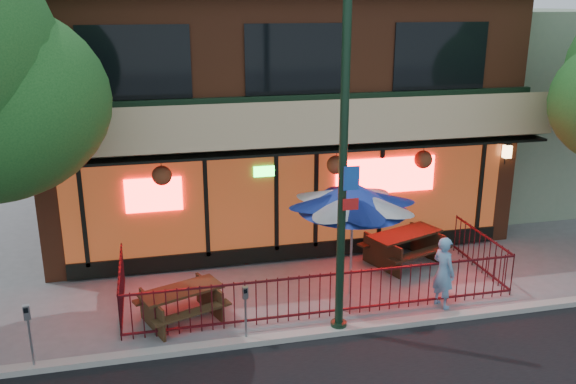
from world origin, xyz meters
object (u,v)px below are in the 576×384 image
(picnic_table_left, at_px, (181,300))
(patio_umbrella, at_px, (353,196))
(street_light, at_px, (343,179))
(parking_meter_far, at_px, (29,327))
(pedestrian, at_px, (444,272))
(parking_meter_near, at_px, (245,305))
(picnic_table_right, at_px, (404,243))

(picnic_table_left, bearing_deg, patio_umbrella, 4.98)
(street_light, distance_m, parking_meter_far, 6.12)
(pedestrian, relative_size, parking_meter_far, 1.22)
(pedestrian, bearing_deg, street_light, 83.85)
(patio_umbrella, xyz_separation_m, pedestrian, (1.74, -0.96, -1.51))
(patio_umbrella, distance_m, parking_meter_near, 3.33)
(parking_meter_near, height_order, parking_meter_far, parking_meter_far)
(street_light, height_order, picnic_table_right, street_light)
(parking_meter_near, relative_size, parking_meter_far, 0.91)
(picnic_table_left, bearing_deg, parking_meter_far, -155.67)
(street_light, relative_size, parking_meter_far, 5.42)
(street_light, distance_m, picnic_table_left, 4.19)
(picnic_table_left, xyz_separation_m, parking_meter_near, (1.14, -1.13, 0.33))
(picnic_table_left, xyz_separation_m, parking_meter_far, (-2.68, -1.21, 0.41))
(picnic_table_left, height_order, parking_meter_far, parking_meter_far)
(street_light, xyz_separation_m, parking_meter_near, (-1.86, 0.00, -2.36))
(picnic_table_right, bearing_deg, pedestrian, -93.06)
(picnic_table_left, height_order, patio_umbrella, patio_umbrella)
(picnic_table_right, height_order, parking_meter_near, parking_meter_near)
(parking_meter_near, bearing_deg, picnic_table_left, 135.25)
(patio_umbrella, relative_size, pedestrian, 1.71)
(picnic_table_right, bearing_deg, patio_umbrella, -144.22)
(picnic_table_right, height_order, parking_meter_far, parking_meter_far)
(picnic_table_left, xyz_separation_m, picnic_table_right, (5.60, 1.67, 0.06))
(street_light, bearing_deg, parking_meter_far, -179.22)
(picnic_table_left, relative_size, parking_meter_near, 1.70)
(picnic_table_left, distance_m, parking_meter_near, 1.64)
(picnic_table_right, distance_m, parking_meter_near, 5.27)
(picnic_table_right, relative_size, parking_meter_far, 1.74)
(patio_umbrella, relative_size, parking_meter_far, 2.09)
(picnic_table_left, bearing_deg, picnic_table_right, 16.61)
(street_light, xyz_separation_m, picnic_table_left, (-3.00, 1.13, -2.69))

